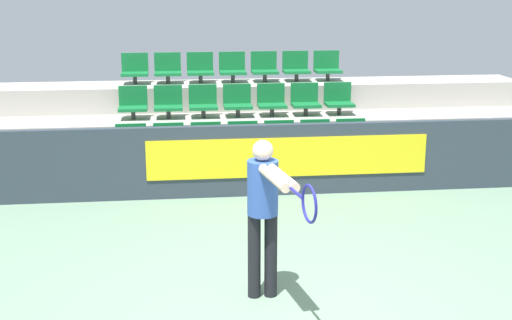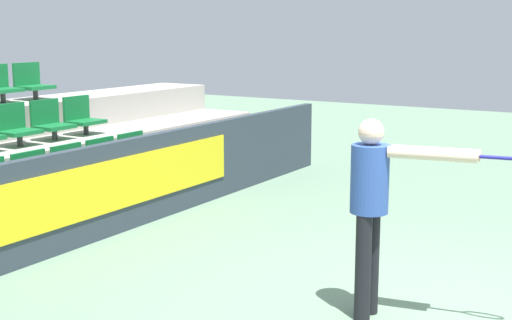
% 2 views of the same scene
% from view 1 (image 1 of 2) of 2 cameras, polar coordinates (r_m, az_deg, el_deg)
% --- Properties ---
extents(ground_plane, '(30.00, 30.00, 0.00)m').
position_cam_1_polar(ground_plane, '(6.93, 2.76, -12.53)').
color(ground_plane, slate).
extents(barrier_wall, '(10.68, 0.14, 1.06)m').
position_cam_1_polar(barrier_wall, '(10.38, -0.57, -0.04)').
color(barrier_wall, '#2D3842').
rests_on(barrier_wall, ground).
extents(bleacher_tier_front, '(10.28, 0.96, 0.43)m').
position_cam_1_polar(bleacher_tier_front, '(11.00, -0.96, -0.88)').
color(bleacher_tier_front, '#ADA89E').
rests_on(bleacher_tier_front, ground).
extents(bleacher_tier_middle, '(10.28, 0.96, 0.87)m').
position_cam_1_polar(bleacher_tier_middle, '(11.87, -1.42, 1.37)').
color(bleacher_tier_middle, '#ADA89E').
rests_on(bleacher_tier_middle, ground).
extents(bleacher_tier_back, '(10.28, 0.96, 1.30)m').
position_cam_1_polar(bleacher_tier_back, '(12.77, -1.82, 3.31)').
color(bleacher_tier_back, '#ADA89E').
rests_on(bleacher_tier_back, ground).
extents(stadium_chair_0, '(0.46, 0.37, 0.53)m').
position_cam_1_polar(stadium_chair_0, '(10.97, -9.97, 1.34)').
color(stadium_chair_0, '#333333').
rests_on(stadium_chair_0, bleacher_tier_front).
extents(stadium_chair_1, '(0.46, 0.37, 0.53)m').
position_cam_1_polar(stadium_chair_1, '(10.95, -6.99, 1.43)').
color(stadium_chair_1, '#333333').
rests_on(stadium_chair_1, bleacher_tier_front).
extents(stadium_chair_2, '(0.46, 0.37, 0.53)m').
position_cam_1_polar(stadium_chair_2, '(10.96, -4.00, 1.51)').
color(stadium_chair_2, '#333333').
rests_on(stadium_chair_2, bleacher_tier_front).
extents(stadium_chair_3, '(0.46, 0.37, 0.53)m').
position_cam_1_polar(stadium_chair_3, '(10.99, -1.03, 1.59)').
color(stadium_chair_3, '#333333').
rests_on(stadium_chair_3, bleacher_tier_front).
extents(stadium_chair_4, '(0.46, 0.37, 0.53)m').
position_cam_1_polar(stadium_chair_4, '(11.06, 1.92, 1.67)').
color(stadium_chair_4, '#333333').
rests_on(stadium_chair_4, bleacher_tier_front).
extents(stadium_chair_5, '(0.46, 0.37, 0.53)m').
position_cam_1_polar(stadium_chair_5, '(11.16, 4.82, 1.74)').
color(stadium_chair_5, '#333333').
rests_on(stadium_chair_5, bleacher_tier_front).
extents(stadium_chair_6, '(0.46, 0.37, 0.53)m').
position_cam_1_polar(stadium_chair_6, '(11.28, 7.66, 1.80)').
color(stadium_chair_6, '#333333').
rests_on(stadium_chair_6, bleacher_tier_front).
extents(stadium_chair_7, '(0.46, 0.37, 0.53)m').
position_cam_1_polar(stadium_chair_7, '(11.82, -9.81, 4.45)').
color(stadium_chair_7, '#333333').
rests_on(stadium_chair_7, bleacher_tier_middle).
extents(stadium_chair_8, '(0.46, 0.37, 0.53)m').
position_cam_1_polar(stadium_chair_8, '(11.80, -7.04, 4.54)').
color(stadium_chair_8, '#333333').
rests_on(stadium_chair_8, bleacher_tier_middle).
extents(stadium_chair_9, '(0.46, 0.37, 0.53)m').
position_cam_1_polar(stadium_chair_9, '(11.81, -4.26, 4.62)').
color(stadium_chair_9, '#333333').
rests_on(stadium_chair_9, bleacher_tier_middle).
extents(stadium_chair_10, '(0.46, 0.37, 0.53)m').
position_cam_1_polar(stadium_chair_10, '(11.85, -1.49, 4.68)').
color(stadium_chair_10, '#333333').
rests_on(stadium_chair_10, bleacher_tier_middle).
extents(stadium_chair_11, '(0.46, 0.37, 0.53)m').
position_cam_1_polar(stadium_chair_11, '(11.91, 1.25, 4.74)').
color(stadium_chair_11, '#333333').
rests_on(stadium_chair_11, bleacher_tier_middle).
extents(stadium_chair_12, '(0.46, 0.37, 0.53)m').
position_cam_1_polar(stadium_chair_12, '(12.00, 3.96, 4.78)').
color(stadium_chair_12, '#333333').
rests_on(stadium_chair_12, bleacher_tier_middle).
extents(stadium_chair_13, '(0.46, 0.37, 0.53)m').
position_cam_1_polar(stadium_chair_13, '(12.12, 6.63, 4.82)').
color(stadium_chair_13, '#333333').
rests_on(stadium_chair_13, bleacher_tier_middle).
extents(stadium_chair_14, '(0.46, 0.37, 0.53)m').
position_cam_1_polar(stadium_chair_14, '(12.71, -9.67, 7.14)').
color(stadium_chair_14, '#333333').
rests_on(stadium_chair_14, bleacher_tier_back).
extents(stadium_chair_15, '(0.46, 0.37, 0.53)m').
position_cam_1_polar(stadium_chair_15, '(12.69, -7.08, 7.23)').
color(stadium_chair_15, '#333333').
rests_on(stadium_chair_15, bleacher_tier_back).
extents(stadium_chair_16, '(0.46, 0.37, 0.53)m').
position_cam_1_polar(stadium_chair_16, '(12.70, -4.48, 7.30)').
color(stadium_chair_16, '#333333').
rests_on(stadium_chair_16, bleacher_tier_back).
extents(stadium_chair_17, '(0.46, 0.37, 0.53)m').
position_cam_1_polar(stadium_chair_17, '(12.73, -1.89, 7.35)').
color(stadium_chair_17, '#333333').
rests_on(stadium_chair_17, bleacher_tier_back).
extents(stadium_chair_18, '(0.46, 0.37, 0.53)m').
position_cam_1_polar(stadium_chair_18, '(12.79, 0.67, 7.39)').
color(stadium_chair_18, '#333333').
rests_on(stadium_chair_18, bleacher_tier_back).
extents(stadium_chair_19, '(0.46, 0.37, 0.53)m').
position_cam_1_polar(stadium_chair_19, '(12.88, 3.22, 7.42)').
color(stadium_chair_19, '#333333').
rests_on(stadium_chair_19, bleacher_tier_back).
extents(stadium_chair_20, '(0.46, 0.37, 0.53)m').
position_cam_1_polar(stadium_chair_20, '(12.98, 5.72, 7.43)').
color(stadium_chair_20, '#333333').
rests_on(stadium_chair_20, bleacher_tier_back).
extents(tennis_player, '(0.41, 1.56, 1.62)m').
position_cam_1_polar(tennis_player, '(6.91, 0.74, -3.56)').
color(tennis_player, black).
rests_on(tennis_player, ground).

